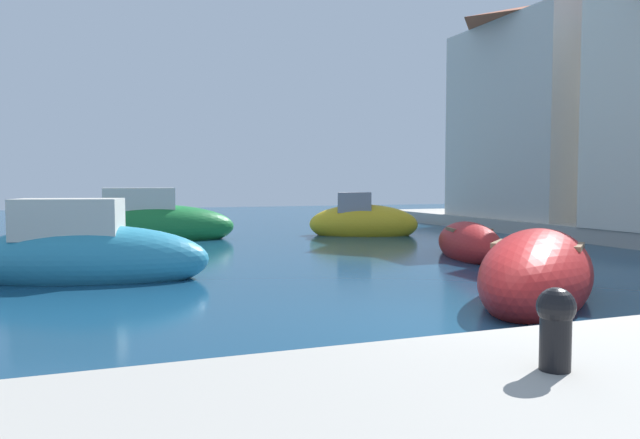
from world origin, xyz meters
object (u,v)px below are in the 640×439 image
(moored_boat_2, at_px, (362,222))
(moored_boat_3, at_px, (469,244))
(mooring_bollard, at_px, (556,324))
(waterfront_building_annex, at_px, (547,109))
(moored_boat_1, at_px, (537,275))
(moored_boat_6, at_px, (151,225))
(moored_boat_4, at_px, (86,255))

(moored_boat_2, distance_m, moored_boat_3, 6.88)
(mooring_bollard, bearing_deg, waterfront_building_annex, 49.49)
(moored_boat_1, bearing_deg, moored_boat_3, -156.13)
(mooring_bollard, bearing_deg, moored_boat_6, 94.68)
(moored_boat_6, bearing_deg, moored_boat_2, -2.03)
(moored_boat_3, height_order, moored_boat_6, moored_boat_6)
(moored_boat_6, bearing_deg, mooring_bollard, -82.01)
(moored_boat_3, relative_size, mooring_bollard, 6.25)
(moored_boat_6, relative_size, waterfront_building_annex, 0.63)
(moored_boat_6, xyz_separation_m, waterfront_building_annex, (15.79, -0.63, 4.41))
(mooring_bollard, bearing_deg, moored_boat_1, 51.22)
(moored_boat_3, relative_size, moored_boat_6, 0.74)
(moored_boat_4, relative_size, waterfront_building_annex, 0.57)
(moored_boat_4, relative_size, moored_boat_6, 0.90)
(mooring_bollard, bearing_deg, moored_boat_3, 59.02)
(moored_boat_2, distance_m, moored_boat_4, 12.04)
(moored_boat_2, height_order, waterfront_building_annex, waterfront_building_annex)
(moored_boat_1, xyz_separation_m, moored_boat_4, (-6.97, 4.89, 0.07))
(moored_boat_3, distance_m, moored_boat_4, 9.38)
(moored_boat_3, bearing_deg, moored_boat_2, 17.52)
(waterfront_building_annex, bearing_deg, moored_boat_3, -140.54)
(moored_boat_4, height_order, waterfront_building_annex, waterfront_building_annex)
(moored_boat_6, distance_m, waterfront_building_annex, 16.40)
(moored_boat_6, bearing_deg, moored_boat_3, -42.53)
(moored_boat_4, height_order, mooring_bollard, moored_boat_4)
(moored_boat_2, xyz_separation_m, moored_boat_4, (-9.45, -7.45, 0.02))
(moored_boat_3, xyz_separation_m, moored_boat_6, (-7.35, 7.57, 0.20))
(moored_boat_4, distance_m, waterfront_building_annex, 19.83)
(moored_boat_1, bearing_deg, mooring_bollard, 8.72)
(moored_boat_1, distance_m, moored_boat_3, 5.97)
(moored_boat_1, relative_size, moored_boat_6, 0.80)
(moored_boat_1, height_order, waterfront_building_annex, waterfront_building_annex)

